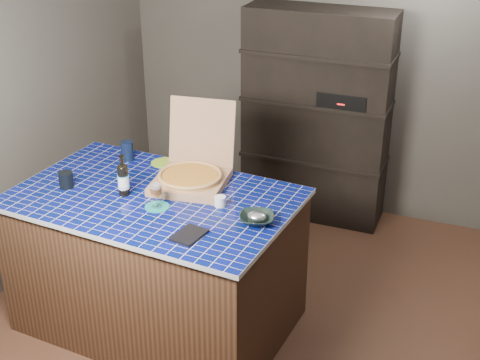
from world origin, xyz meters
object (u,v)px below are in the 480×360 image
at_px(pizza_box, 191,174).
at_px(wine_glass, 156,190).
at_px(mead_bottle, 123,179).
at_px(bowl, 257,219).
at_px(kitchen_island, 157,261).
at_px(dvd_case, 189,235).

relative_size(pizza_box, wine_glass, 3.62).
bearing_deg(wine_glass, pizza_box, 81.85).
relative_size(mead_bottle, bowl, 1.34).
bearing_deg(pizza_box, kitchen_island, -128.10).
bearing_deg(kitchen_island, bowl, -1.19).
distance_m(mead_bottle, wine_glass, 0.28).
distance_m(dvd_case, bowl, 0.41).
height_order(wine_glass, dvd_case, wine_glass).
distance_m(kitchen_island, bowl, 0.88).
relative_size(wine_glass, dvd_case, 0.83).
bearing_deg(bowl, pizza_box, 150.50).
relative_size(kitchen_island, pizza_box, 3.06).
xyz_separation_m(mead_bottle, wine_glass, (0.27, -0.08, 0.01)).
distance_m(pizza_box, bowl, 0.66).
relative_size(kitchen_island, dvd_case, 9.17).
bearing_deg(pizza_box, wine_glass, -105.50).
relative_size(pizza_box, dvd_case, 3.00).
bearing_deg(mead_bottle, dvd_case, -27.62).
xyz_separation_m(pizza_box, wine_glass, (-0.05, -0.37, 0.05)).
xyz_separation_m(mead_bottle, bowl, (0.89, -0.03, -0.08)).
xyz_separation_m(wine_glass, bowl, (0.62, 0.05, -0.09)).
bearing_deg(mead_bottle, bowl, -1.77).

